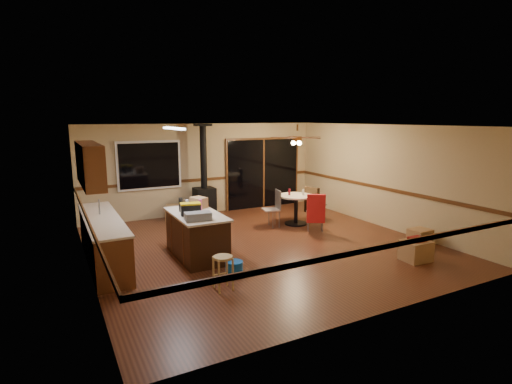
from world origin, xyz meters
TOP-DOWN VIEW (x-y plane):
  - floor at (0.00, 0.00)m, footprint 7.00×7.00m
  - ceiling at (0.00, 0.00)m, footprint 7.00×7.00m
  - wall_back at (0.00, 3.50)m, footprint 7.00×0.00m
  - wall_front at (0.00, -3.50)m, footprint 7.00×0.00m
  - wall_left at (-3.50, 0.00)m, footprint 0.00×7.00m
  - wall_right at (3.50, 0.00)m, footprint 0.00×7.00m
  - chair_rail at (0.00, 0.00)m, footprint 7.00×7.00m
  - window at (-1.60, 3.45)m, footprint 1.72×0.10m
  - sliding_door at (1.90, 3.45)m, footprint 2.52×0.10m
  - lower_cabinets at (-3.20, 0.50)m, footprint 0.60×3.00m
  - countertop at (-3.20, 0.50)m, footprint 0.64×3.04m
  - upper_cabinets at (-3.33, 0.70)m, footprint 0.35×2.00m
  - kitchen_island at (-1.50, 0.00)m, footprint 0.88×1.68m
  - wood_stove at (-0.20, 3.05)m, footprint 0.55×0.50m
  - ceiling_fan at (1.64, 1.18)m, footprint 0.24×0.24m
  - fluorescent_strip at (-1.80, 0.30)m, footprint 0.10×1.20m
  - toolbox_grey at (-1.64, -0.53)m, footprint 0.51×0.32m
  - toolbox_black at (-1.64, -0.09)m, footprint 0.41×0.27m
  - toolbox_yellow_lid at (-1.64, -0.09)m, footprint 0.42×0.28m
  - box_on_island at (-1.27, 0.46)m, footprint 0.33×0.39m
  - bottle_dark at (-1.72, 0.29)m, footprint 0.09×0.09m
  - bottle_pink at (-1.33, 0.21)m, footprint 0.09×0.09m
  - bottle_white at (-1.52, 0.48)m, footprint 0.08×0.08m
  - bar_stool at (-1.64, -1.69)m, footprint 0.37×0.37m
  - blue_bucket at (-1.24, -1.24)m, footprint 0.41×0.41m
  - dining_table at (1.64, 1.18)m, footprint 0.93×0.93m
  - glass_red at (1.49, 1.28)m, footprint 0.07×0.07m
  - glass_cream at (1.82, 1.13)m, footprint 0.08×0.08m
  - chair_left at (1.04, 1.26)m, footprint 0.48×0.48m
  - chair_near at (1.65, 0.32)m, footprint 0.59×0.61m
  - chair_right at (2.16, 1.18)m, footprint 0.55×0.52m
  - box_under_window at (-1.03, 3.10)m, footprint 0.64×0.59m
  - box_corner_a at (2.23, -2.20)m, footprint 0.54×0.46m
  - box_corner_b at (3.10, -1.55)m, footprint 0.46×0.40m
  - box_small_red at (2.23, -2.20)m, footprint 0.29×0.24m

SIDE VIEW (x-z plane):
  - floor at x=0.00m, z-range 0.00..0.00m
  - blue_bucket at x=-1.24m, z-range 0.00..0.26m
  - box_corner_b at x=3.10m, z-range 0.00..0.36m
  - box_corner_a at x=2.23m, z-range 0.00..0.40m
  - box_under_window at x=-1.03m, z-range 0.00..0.41m
  - bar_stool at x=-1.64m, z-range 0.00..0.57m
  - lower_cabinets at x=-3.20m, z-range 0.00..0.86m
  - box_small_red at x=2.23m, z-range 0.40..0.47m
  - kitchen_island at x=-1.50m, z-range 0.00..0.90m
  - dining_table at x=1.64m, z-range 0.14..0.92m
  - chair_left at x=1.04m, z-range 0.33..0.85m
  - chair_near at x=1.65m, z-range 0.25..0.95m
  - chair_right at x=2.16m, z-range 0.25..0.95m
  - wood_stove at x=-0.20m, z-range -0.53..1.99m
  - glass_cream at x=1.82m, z-range 0.78..0.92m
  - glass_red at x=1.49m, z-range 0.78..0.95m
  - countertop at x=-3.20m, z-range 0.86..0.90m
  - toolbox_grey at x=-1.64m, z-range 0.90..1.05m
  - bottle_white at x=-1.52m, z-range 0.90..1.09m
  - chair_rail at x=0.00m, z-range 0.96..1.04m
  - toolbox_black at x=-1.64m, z-range 0.90..1.11m
  - box_on_island at x=-1.27m, z-range 0.90..1.12m
  - bottle_pink at x=-1.33m, z-range 0.90..1.12m
  - bottle_dark at x=-1.72m, z-range 0.90..1.18m
  - sliding_door at x=1.90m, z-range 0.00..2.10m
  - toolbox_yellow_lid at x=-1.64m, z-range 1.11..1.14m
  - wall_back at x=0.00m, z-range -2.20..4.80m
  - wall_front at x=0.00m, z-range -2.20..4.80m
  - wall_left at x=-3.50m, z-range -2.20..4.80m
  - wall_right at x=3.50m, z-range -2.20..4.80m
  - window at x=-1.60m, z-range 0.84..2.16m
  - upper_cabinets at x=-3.33m, z-range 1.50..2.30m
  - ceiling_fan at x=1.64m, z-range 1.94..2.49m
  - fluorescent_strip at x=-1.80m, z-range 2.54..2.58m
  - ceiling at x=0.00m, z-range 2.60..2.60m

